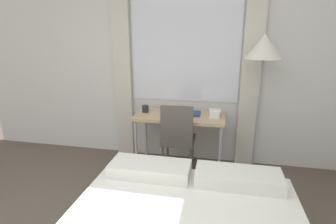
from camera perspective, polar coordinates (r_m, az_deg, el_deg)
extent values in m
cube|color=silver|center=(3.61, -0.44, 10.56)|extent=(5.64, 0.05, 2.70)
cube|color=white|center=(3.51, 3.64, 14.45)|extent=(1.43, 0.01, 1.50)
cube|color=beige|center=(3.71, -9.92, 9.71)|extent=(0.24, 0.06, 2.60)
cube|color=beige|center=(3.48, 17.70, 8.73)|extent=(0.24, 0.06, 2.60)
cube|color=tan|center=(3.35, 2.60, -0.94)|extent=(1.13, 0.54, 0.04)
cylinder|color=#B2B2B7|center=(3.39, -6.97, -7.51)|extent=(0.04, 0.04, 0.70)
cylinder|color=#B2B2B7|center=(3.24, 11.20, -8.95)|extent=(0.04, 0.04, 0.70)
cylinder|color=#B2B2B7|center=(3.79, -4.81, -4.78)|extent=(0.04, 0.04, 0.70)
cylinder|color=#B2B2B7|center=(3.66, 11.30, -5.91)|extent=(0.04, 0.04, 0.70)
cube|color=#59514C|center=(3.30, 2.30, -6.13)|extent=(0.41, 0.41, 0.05)
cube|color=#59514C|center=(3.04, 1.88, -2.93)|extent=(0.38, 0.04, 0.47)
cylinder|color=#59514C|center=(3.28, -1.17, -10.93)|extent=(0.03, 0.03, 0.43)
cylinder|color=#59514C|center=(3.24, 4.86, -11.39)|extent=(0.03, 0.03, 0.43)
cylinder|color=#59514C|center=(3.58, -0.09, -8.45)|extent=(0.03, 0.03, 0.43)
cylinder|color=#59514C|center=(3.54, 5.40, -8.83)|extent=(0.03, 0.03, 0.43)
cube|color=silver|center=(2.51, -3.92, -12.23)|extent=(0.74, 0.32, 0.12)
cube|color=silver|center=(2.44, 15.00, -13.67)|extent=(0.74, 0.32, 0.12)
cylinder|color=#4C4C51|center=(3.60, 17.68, -12.68)|extent=(0.27, 0.27, 0.03)
cylinder|color=gray|center=(3.32, 18.78, -1.54)|extent=(0.02, 0.02, 1.43)
cone|color=silver|center=(3.17, 20.24, 13.30)|extent=(0.40, 0.40, 0.27)
cube|color=white|center=(3.32, 10.14, -0.36)|extent=(0.12, 0.18, 0.07)
cube|color=white|center=(3.30, 10.18, 0.45)|extent=(0.14, 0.06, 0.02)
cube|color=navy|center=(3.38, 4.54, -0.28)|extent=(0.30, 0.22, 0.02)
cube|color=white|center=(3.37, 4.54, -0.20)|extent=(0.28, 0.21, 0.01)
cylinder|color=#262628|center=(3.45, -4.94, 0.70)|extent=(0.09, 0.09, 0.09)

